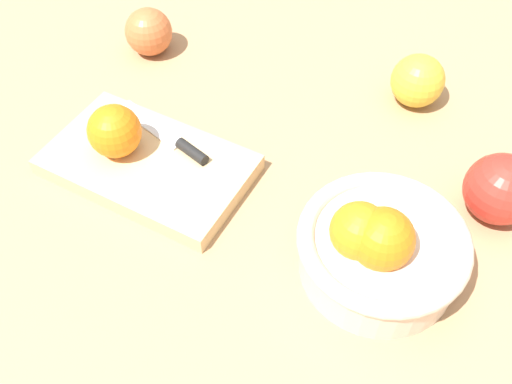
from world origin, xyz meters
TOP-DOWN VIEW (x-y plane):
  - ground_plane at (0.00, 0.00)m, footprint 2.40×2.40m
  - bowl at (-0.14, 0.11)m, footprint 0.18×0.18m
  - cutting_board at (0.15, 0.06)m, footprint 0.27×0.18m
  - orange_on_board at (0.19, 0.06)m, footprint 0.06×0.06m
  - knife at (0.13, 0.02)m, footprint 0.15×0.08m
  - apple_front_right at (0.25, -0.16)m, footprint 0.07×0.07m
  - apple_mid_left at (-0.26, -0.02)m, footprint 0.08×0.08m
  - apple_front_left at (-0.14, -0.18)m, footprint 0.07×0.07m

SIDE VIEW (x-z plane):
  - ground_plane at x=0.00m, z-range 0.00..0.00m
  - cutting_board at x=0.15m, z-range 0.00..0.02m
  - knife at x=0.13m, z-range 0.02..0.03m
  - apple_front_right at x=0.25m, z-range 0.00..0.07m
  - apple_front_left at x=-0.14m, z-range 0.00..0.07m
  - apple_mid_left at x=-0.26m, z-range 0.00..0.08m
  - bowl at x=-0.14m, z-range -0.01..0.09m
  - orange_on_board at x=0.19m, z-range 0.02..0.09m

